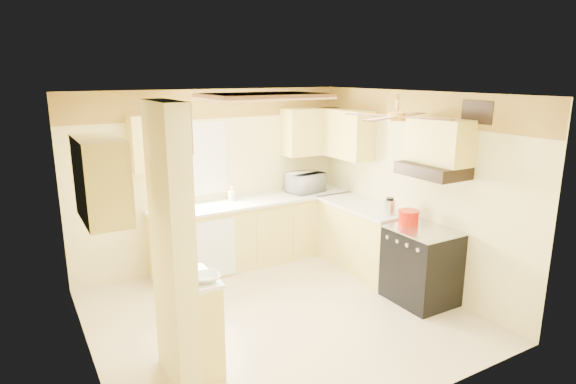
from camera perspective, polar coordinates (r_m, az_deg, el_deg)
floor at (r=5.73m, az=-1.11°, el=-14.33°), size 4.00×4.00×0.00m
ceiling at (r=5.05m, az=-1.25°, el=11.52°), size 4.00×4.00×0.00m
wall_back at (r=6.93m, az=-8.89°, el=1.57°), size 4.00×0.00×4.00m
wall_front at (r=3.80m, az=13.14°, el=-9.04°), size 4.00×0.00×4.00m
wall_left at (r=4.66m, az=-23.25°, el=-5.51°), size 0.00×3.80×3.80m
wall_right at (r=6.44m, az=14.55°, el=0.35°), size 0.00×3.80×3.80m
wallpaper_border at (r=6.76m, az=-9.16°, el=10.26°), size 4.00×0.02×0.40m
partition_column at (r=4.27m, az=-13.54°, el=-6.49°), size 0.20×0.70×2.50m
partition_ledge at (r=4.66m, az=-10.30°, el=-15.32°), size 0.25×0.55×0.90m
ledge_top at (r=4.46m, az=-10.56°, el=-10.03°), size 0.28×0.58×0.04m
lower_cabinets_back at (r=7.07m, az=-3.96°, el=-4.78°), size 3.00×0.60×0.90m
lower_cabinets_right at (r=6.89m, az=8.84°, el=-5.41°), size 0.60×1.40×0.90m
countertop_back at (r=6.92m, az=-3.99°, el=-1.11°), size 3.04×0.64×0.04m
countertop_right at (r=6.75m, az=8.92°, el=-1.65°), size 0.64×1.44×0.04m
dishwasher_panel at (r=6.52m, az=-8.66°, el=-6.73°), size 0.58×0.02×0.80m
window at (r=6.77m, az=-10.91°, el=3.79°), size 0.92×0.02×1.02m
upper_cab_back_left at (r=6.40m, az=-15.62°, el=5.67°), size 0.60×0.35×0.70m
upper_cab_back_right at (r=7.38m, az=2.78°, el=7.20°), size 0.90×0.35×0.70m
upper_cab_right at (r=7.15m, az=6.74°, el=6.90°), size 0.35×1.00×0.70m
upper_cab_left_wall at (r=4.29m, az=-21.25°, el=1.39°), size 0.35×0.75×0.70m
upper_cab_over_stove at (r=5.82m, az=17.55°, el=5.76°), size 0.35×0.76×0.52m
stove at (r=6.08m, az=15.52°, el=-8.33°), size 0.68×0.77×0.92m
range_hood at (r=5.81m, az=16.74°, el=2.49°), size 0.50×0.76×0.14m
poster_menu at (r=4.14m, az=-12.53°, el=1.57°), size 0.02×0.42×0.57m
poster_nashville at (r=4.32m, az=-12.08°, el=-6.88°), size 0.02×0.42×0.57m
ceiling_light_panel at (r=5.54m, az=-2.90°, el=11.26°), size 1.35×0.95×0.06m
ceiling_fan at (r=5.09m, az=12.74°, el=8.79°), size 1.15×1.15×0.26m
vent_grate at (r=5.67m, az=21.51°, el=8.81°), size 0.02×0.40×0.25m
microwave at (r=7.35m, az=2.11°, el=1.15°), size 0.58×0.43×0.30m
bowl at (r=4.34m, az=-9.65°, el=-9.96°), size 0.28×0.28×0.06m
dutch_oven at (r=6.05m, az=14.11°, el=-2.91°), size 0.26×0.26×0.17m
kettle at (r=6.31m, az=11.96°, el=-1.72°), size 0.15×0.15×0.22m
dish_rack at (r=6.47m, az=-13.94°, el=-1.69°), size 0.40×0.32×0.21m
utensil_crock at (r=6.92m, az=-6.66°, el=-0.43°), size 0.10×0.10×0.21m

